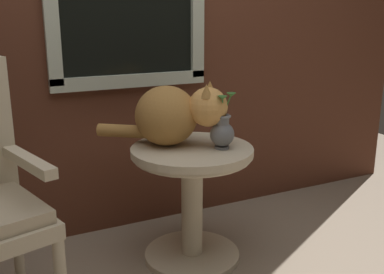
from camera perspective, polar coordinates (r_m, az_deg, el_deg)
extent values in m
cube|color=beige|center=(2.48, -7.56, 6.99)|extent=(0.86, 0.03, 0.07)
cylinder|color=beige|center=(2.37, 0.00, -14.50)|extent=(0.47, 0.47, 0.03)
cylinder|color=beige|center=(2.24, 0.00, -8.45)|extent=(0.10, 0.10, 0.51)
cylinder|color=beige|center=(2.15, 0.00, -1.74)|extent=(0.58, 0.58, 0.03)
torus|color=beige|center=(2.16, 0.00, -2.44)|extent=(0.56, 0.56, 0.02)
cylinder|color=beige|center=(2.15, -20.96, -12.94)|extent=(0.04, 0.04, 0.42)
cube|color=beige|center=(1.80, -20.00, -2.79)|extent=(0.16, 0.42, 0.04)
ellipsoid|color=#AD7A3D|center=(2.15, -3.24, 2.68)|extent=(0.41, 0.41, 0.28)
sphere|color=#E2A356|center=(2.11, 2.02, 3.78)|extent=(0.18, 0.18, 0.18)
cone|color=#AD7A3D|center=(2.04, 1.82, 5.77)|extent=(0.06, 0.06, 0.06)
cone|color=#AD7A3D|center=(2.14, 2.25, 6.20)|extent=(0.06, 0.06, 0.06)
cylinder|color=#AD7A3D|center=(2.23, -8.41, 0.74)|extent=(0.25, 0.21, 0.06)
cylinder|color=slate|center=(2.13, 3.76, -1.27)|extent=(0.07, 0.07, 0.01)
ellipsoid|color=slate|center=(2.11, 3.79, 0.35)|extent=(0.11, 0.11, 0.11)
cylinder|color=slate|center=(2.10, 3.82, 2.05)|extent=(0.06, 0.06, 0.04)
torus|color=slate|center=(2.09, 3.83, 2.62)|extent=(0.08, 0.08, 0.01)
cylinder|color=#387533|center=(2.06, 3.83, 3.75)|extent=(0.03, 0.04, 0.10)
cone|color=#387533|center=(2.04, 3.83, 4.91)|extent=(0.04, 0.04, 0.02)
cylinder|color=#387533|center=(2.09, 4.38, 3.95)|extent=(0.05, 0.01, 0.10)
cone|color=#387533|center=(2.10, 4.93, 5.29)|extent=(0.04, 0.04, 0.02)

